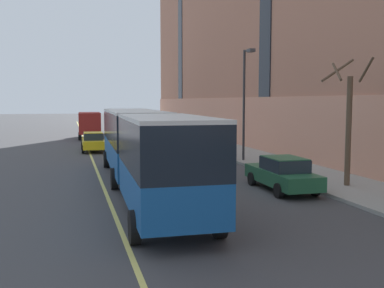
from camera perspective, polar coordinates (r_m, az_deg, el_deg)
name	(u,v)px	position (r m, az deg, el deg)	size (l,w,h in m)	color
ground_plane	(170,195)	(19.74, -2.78, -6.49)	(260.00, 260.00, 0.00)	#424244
sidewalk	(310,174)	(25.61, 14.76, -3.72)	(4.25, 160.00, 0.15)	#9E9B93
city_bus	(142,145)	(20.60, -6.32, -0.13)	(3.27, 18.60, 3.60)	#19569E
parked_car_red_0	(186,140)	(37.95, -0.75, 0.49)	(2.07, 4.26, 1.56)	#B21E19
parked_car_white_2	(206,148)	(31.89, 1.79, -0.46)	(1.97, 4.69, 1.56)	silver
parked_car_green_3	(282,174)	(20.95, 11.41, -3.71)	(1.99, 4.82, 1.56)	#23603D
parked_car_black_4	(165,134)	(45.46, -3.39, 1.31)	(2.00, 4.43, 1.56)	black
box_truck	(90,124)	(49.55, -12.89, 2.54)	(2.52, 7.42, 2.86)	maroon
taxi_cab	(93,142)	(37.42, -12.43, 0.29)	(1.94, 4.70, 1.56)	yellow
street_tree_mid_block	(348,121)	(22.10, 19.22, 2.81)	(1.96, 1.97, 5.97)	brown
street_lamp	(245,94)	(29.86, 6.78, 6.38)	(0.36, 1.48, 7.27)	#2D2D30
lane_centerline	(103,186)	(22.28, -11.25, -5.19)	(0.16, 140.00, 0.01)	#E0D66B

